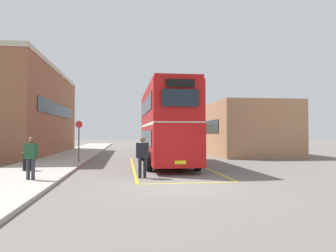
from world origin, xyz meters
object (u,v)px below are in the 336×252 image
(pedestrian_boarding, at_px, (142,154))
(pedestrian_waiting_near, at_px, (31,155))
(double_decker_bus, at_px, (165,124))
(single_deck_bus, at_px, (175,136))
(litter_bin, at_px, (27,161))
(bus_stop_sign, at_px, (79,137))

(pedestrian_boarding, relative_size, pedestrian_waiting_near, 1.08)
(double_decker_bus, xyz_separation_m, single_deck_bus, (3.42, 19.08, -0.87))
(double_decker_bus, relative_size, pedestrian_boarding, 5.93)
(double_decker_bus, xyz_separation_m, pedestrian_boarding, (-1.70, -5.69, -1.45))
(single_deck_bus, height_order, litter_bin, single_deck_bus)
(double_decker_bus, distance_m, single_deck_bus, 19.40)
(double_decker_bus, distance_m, bus_stop_sign, 5.42)
(single_deck_bus, height_order, bus_stop_sign, single_deck_bus)
(pedestrian_waiting_near, xyz_separation_m, litter_bin, (-1.07, 3.19, -0.53))
(litter_bin, bearing_deg, bus_stop_sign, 64.12)
(pedestrian_waiting_near, relative_size, bus_stop_sign, 0.65)
(pedestrian_boarding, distance_m, bus_stop_sign, 7.18)
(double_decker_bus, xyz_separation_m, litter_bin, (-7.21, -3.40, -1.93))
(bus_stop_sign, bearing_deg, pedestrian_boarding, -59.38)
(pedestrian_boarding, xyz_separation_m, pedestrian_waiting_near, (-4.44, -0.90, 0.05))
(single_deck_bus, bearing_deg, litter_bin, -115.32)
(litter_bin, distance_m, bus_stop_sign, 4.43)
(single_deck_bus, height_order, pedestrian_boarding, single_deck_bus)
(single_deck_bus, distance_m, pedestrian_waiting_near, 27.40)
(pedestrian_boarding, xyz_separation_m, bus_stop_sign, (-3.64, 6.15, 0.64))
(single_deck_bus, xyz_separation_m, litter_bin, (-10.64, -22.48, -1.05))
(single_deck_bus, relative_size, litter_bin, 10.01)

